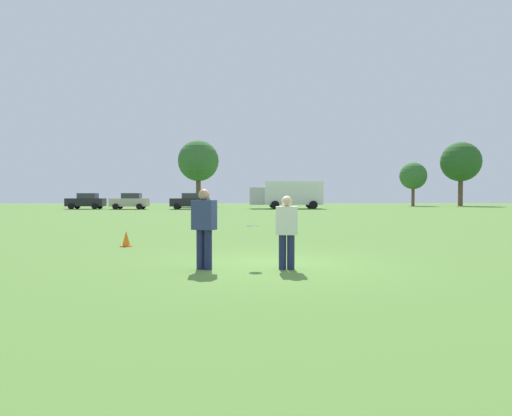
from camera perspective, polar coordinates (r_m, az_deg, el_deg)
ground_plane at (r=10.53m, az=1.97°, el=-7.00°), size 161.27×161.27×0.00m
player_thrower at (r=9.81m, az=-6.43°, el=-2.00°), size 0.55×0.45×1.70m
player_defender at (r=9.77m, az=3.81°, el=-2.52°), size 0.48×0.31×1.56m
frisbee at (r=10.01m, az=-0.40°, el=-2.21°), size 0.27×0.27×0.07m
traffic_cone at (r=14.73m, az=-15.76°, el=-3.70°), size 0.32×0.32×0.48m
parked_car_near_left at (r=56.14m, az=-20.26°, el=0.82°), size 4.21×2.23×1.82m
parked_car_mid_left at (r=53.92m, az=-15.33°, el=0.83°), size 4.21×2.23×1.82m
parked_car_center at (r=52.58m, az=-8.20°, el=0.85°), size 4.21×2.23×1.82m
box_truck at (r=54.34m, az=3.93°, el=1.76°), size 8.51×3.04×3.18m
bystander_sideline_watcher at (r=46.20m, az=-6.01°, el=0.68°), size 0.47×0.37×1.52m
tree_west_maple at (r=64.96m, az=-7.15°, el=5.78°), size 5.68×5.68×9.24m
tree_center_elm at (r=72.02m, az=18.87°, el=3.77°), size 3.97×3.97×6.45m
tree_east_birch at (r=75.11m, az=24.00°, el=5.22°), size 5.83×5.83×9.48m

